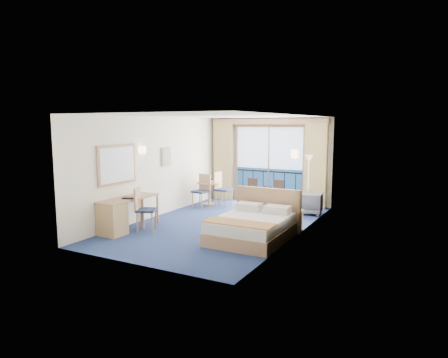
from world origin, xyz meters
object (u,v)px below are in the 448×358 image
desk (116,216)px  floor_lamp (309,170)px  armchair (310,203)px  table_chair_b (202,188)px  desk_chair (143,206)px  round_table (210,188)px  bed (252,227)px  table_chair_a (221,187)px  nightstand (292,220)px

desk → floor_lamp: bearing=50.8°
armchair → table_chair_b: 3.22m
desk_chair → round_table: size_ratio=1.30×
bed → table_chair_a: (-2.36, 2.92, 0.30)m
table_chair_a → table_chair_b: 0.60m
armchair → floor_lamp: floor_lamp is taller
nightstand → desk: (-3.49, -2.14, 0.17)m
floor_lamp → table_chair_a: bearing=-178.1°
floor_lamp → desk_chair: floor_lamp is taller
nightstand → table_chair_a: table_chair_a is taller
desk_chair → armchair: bearing=-63.6°
nightstand → desk: size_ratio=0.31×
bed → round_table: bed is taller
floor_lamp → round_table: size_ratio=2.10×
nightstand → round_table: bearing=151.5°
floor_lamp → table_chair_a: floor_lamp is taller
table_chair_a → table_chair_b: size_ratio=1.04×
bed → table_chair_b: size_ratio=1.92×
nightstand → desk_chair: (-3.15, -1.62, 0.32)m
bed → desk_chair: desk_chair is taller
floor_lamp → desk: size_ratio=1.00×
floor_lamp → table_chair_a: size_ratio=1.59×
bed → floor_lamp: 3.18m
desk → table_chair_b: size_ratio=1.64×
bed → desk: (-2.95, -1.04, 0.14)m
bed → nightstand: size_ratio=3.79×
floor_lamp → nightstand: bearing=-84.3°
nightstand → desk_chair: desk_chair is taller
armchair → desk_chair: (-3.00, -3.57, 0.26)m
armchair → desk: size_ratio=0.42×
nightstand → round_table: size_ratio=0.65×
floor_lamp → round_table: bearing=-177.5°
bed → desk: bearing=-160.6°
armchair → round_table: 3.15m
armchair → floor_lamp: (-0.05, -0.04, 0.94)m
desk_chair → table_chair_b: bearing=-20.7°
bed → round_table: size_ratio=2.45×
armchair → desk_chair: desk_chair is taller
desk_chair → table_chair_a: size_ratio=0.98×
table_chair_b → armchair: bearing=17.8°
bed → round_table: 3.98m
desk → table_chair_a: 4.01m
desk → round_table: 3.93m
floor_lamp → desk: 5.29m
table_chair_a → desk: bearing=173.1°
nightstand → table_chair_b: (-3.30, 1.37, 0.31)m
desk_chair → round_table: 3.40m
bed → desk: bed is taller
table_chair_a → table_chair_b: table_chair_a is taller
nightstand → armchair: armchair is taller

